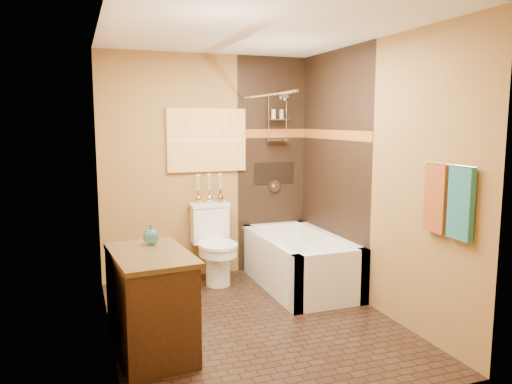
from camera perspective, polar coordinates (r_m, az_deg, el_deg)
name	(u,v)px	position (r m, az deg, el deg)	size (l,w,h in m)	color
floor	(252,322)	(4.57, -0.41, -14.59)	(3.00, 3.00, 0.00)	black
wall_left	(106,188)	(4.01, -16.80, 0.40)	(0.02, 3.00, 2.50)	olive
wall_right	(373,177)	(4.78, 13.25, 1.73)	(0.02, 3.00, 2.50)	olive
wall_back	(208,167)	(5.67, -5.52, 2.89)	(2.40, 0.02, 2.50)	olive
wall_front	(340,212)	(2.89, 9.57, -2.24)	(2.40, 0.02, 2.50)	olive
ceiling	(252,30)	(4.28, -0.45, 18.02)	(3.00, 3.00, 0.00)	silver
alcove_tile_back	(272,165)	(5.90, 1.82, 3.13)	(0.85, 0.01, 2.50)	black
alcove_tile_right	(333,169)	(5.41, 8.81, 2.58)	(0.01, 1.50, 2.50)	black
mosaic_band_back	(272,133)	(5.87, 1.88, 6.72)	(0.85, 0.01, 0.10)	brown
mosaic_band_right	(333,135)	(5.39, 8.80, 6.50)	(0.01, 1.50, 0.10)	brown
alcove_niche	(274,173)	(5.92, 2.07, 2.16)	(0.50, 0.01, 0.25)	black
shower_fixtures	(278,130)	(5.79, 2.48, 7.15)	(0.24, 0.33, 1.16)	silver
curtain_rod	(265,95)	(5.06, 1.01, 11.02)	(0.03, 0.03, 1.55)	silver
towel_bar	(449,165)	(3.90, 21.20, 2.94)	(0.02, 0.02, 0.55)	silver
towel_teal	(461,204)	(3.84, 22.37, -1.25)	(0.05, 0.22, 0.52)	#1F696A
towel_rust	(436,198)	(4.03, 19.90, -0.70)	(0.05, 0.22, 0.52)	brown
sunset_painting	(207,140)	(5.63, -5.65, 5.90)	(0.90, 0.04, 0.70)	orange
vanity_mirror	(108,159)	(3.69, -16.51, 3.68)	(0.01, 1.00, 0.90)	white
bathtub	(299,266)	(5.44, 4.94, -8.39)	(0.80, 1.50, 0.55)	white
toilet	(215,243)	(5.52, -4.77, -5.88)	(0.43, 0.64, 0.85)	white
vanity	(151,303)	(3.95, -11.94, -12.31)	(0.63, 0.94, 0.79)	black
teal_bottle	(151,235)	(4.05, -11.92, -4.78)	(0.13, 0.13, 0.20)	#21655D
bud_vases	(209,188)	(5.59, -5.36, 0.50)	(0.32, 0.07, 0.32)	gold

